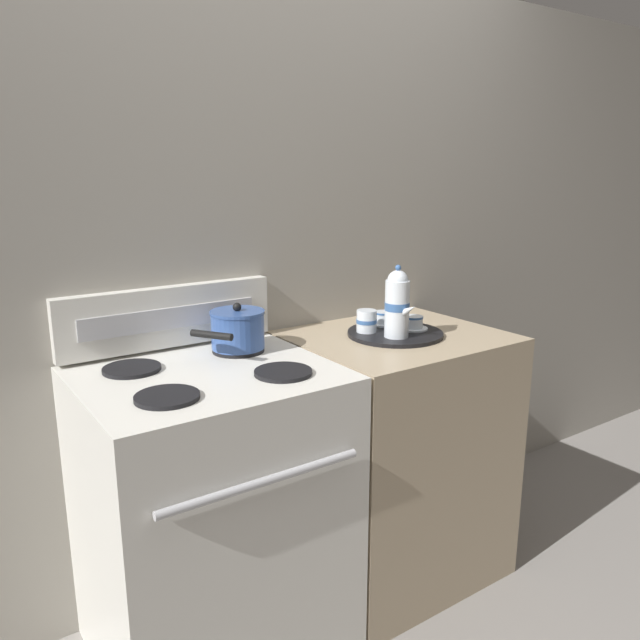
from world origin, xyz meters
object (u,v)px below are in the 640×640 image
teapot (397,303)px  teacup_right (413,323)px  serving_tray (394,333)px  teacup_left (383,318)px  saucepan (237,329)px  creamer_jug (367,321)px  stove (213,515)px

teapot → teacup_right: size_ratio=2.38×
serving_tray → teacup_left: bearing=72.3°
teapot → teacup_left: (0.07, 0.16, -0.09)m
saucepan → teacup_left: (0.58, -0.03, -0.04)m
saucepan → creamer_jug: saucepan is taller
teapot → teacup_right: 0.16m
saucepan → teacup_right: size_ratio=2.52×
stove → teapot: 0.90m
teapot → teacup_right: (0.12, 0.04, -0.09)m
serving_tray → teacup_left: teacup_left is taller
teacup_left → creamer_jug: size_ratio=1.34×
teacup_right → teapot: bearing=-159.8°
saucepan → teapot: size_ratio=1.06×
teapot → creamer_jug: 0.14m
teacup_left → teacup_right: same height
teacup_left → teacup_right: bearing=-69.5°
saucepan → serving_tray: (0.55, -0.13, -0.07)m
saucepan → serving_tray: 0.57m
stove → serving_tray: serving_tray is taller
stove → creamer_jug: bearing=5.0°
saucepan → stove: bearing=-141.2°
serving_tray → teacup_right: 0.08m
teapot → teacup_left: teapot is taller
creamer_jug → saucepan: bearing=170.0°
saucepan → teacup_right: saucepan is taller
stove → creamer_jug: size_ratio=12.00×
teacup_left → teacup_right: (0.04, -0.12, 0.00)m
stove → teacup_left: (0.76, 0.10, 0.50)m
teacup_left → creamer_jug: creamer_jug is taller
teapot → creamer_jug: teapot is taller
serving_tray → saucepan: bearing=166.3°
saucepan → teacup_left: bearing=-3.4°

